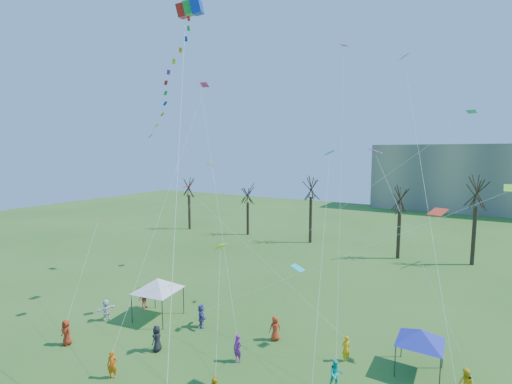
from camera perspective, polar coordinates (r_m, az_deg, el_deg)
The scene contains 6 objects.
bare_tree_row at distance 48.54m, azimuth 22.18°, elevation -1.40°, with size 67.83×7.55×10.95m.
big_box_kite at distance 25.50m, azimuth -13.02°, elevation 17.12°, with size 4.64×6.07×23.88m.
canopy_tent_white at distance 30.26m, azimuth -15.45°, elevation -14.06°, with size 4.35×4.35×3.30m.
canopy_tent_blue at distance 24.99m, azimuth 24.82°, elevation -20.16°, with size 3.65×3.65×2.74m.
festival_crowd at distance 24.07m, azimuth -2.61°, elevation -24.57°, with size 26.16×9.61×1.84m.
small_kites_aloft at distance 26.39m, azimuth 4.46°, elevation 4.44°, with size 30.55×17.47×32.08m.
Camera 1 is at (11.02, -12.32, 13.23)m, focal length 25.00 mm.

